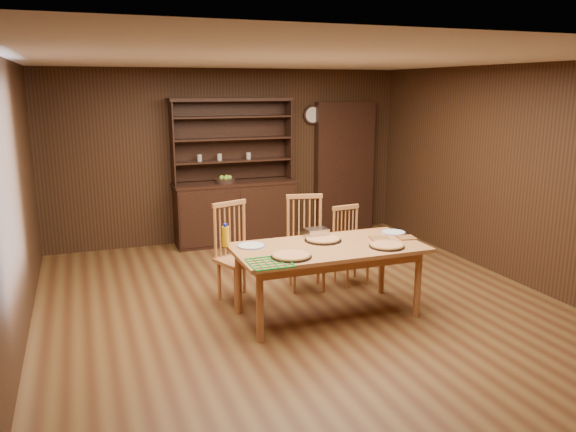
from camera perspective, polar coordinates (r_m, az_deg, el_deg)
name	(u,v)px	position (r m, az deg, el deg)	size (l,w,h in m)	color
floor	(302,306)	(6.20, 1.45, -9.08)	(6.00, 6.00, 0.00)	brown
room_shell	(303,162)	(5.80, 1.54, 5.52)	(6.00, 6.00, 6.00)	white
china_hutch	(235,204)	(8.54, -5.44, 1.21)	(1.84, 0.52, 2.17)	black
doorway	(344,167)	(9.26, 5.72, 4.98)	(1.00, 0.18, 2.10)	black
wall_clock	(312,115)	(9.01, 2.49, 10.24)	(0.30, 0.05, 0.30)	black
dining_table	(328,253)	(5.76, 4.07, -3.80)	(1.93, 0.97, 0.75)	#A9653A
chair_left	(235,248)	(6.26, -5.38, -3.28)	(0.57, 0.55, 1.10)	#C57943
chair_center	(306,239)	(6.61, 1.79, -2.33)	(0.53, 0.52, 1.10)	#C57943
chair_right	(349,242)	(6.84, 6.20, -2.67)	(0.42, 0.41, 0.93)	#C57943
pizza_left	(291,255)	(5.34, 0.32, -4.03)	(0.40, 0.40, 0.04)	black
pizza_right	(387,245)	(5.76, 10.02, -2.96)	(0.36, 0.36, 0.04)	black
pizza_center	(323,239)	(5.91, 3.58, -2.36)	(0.39, 0.39, 0.04)	black
cooling_rack	(270,262)	(5.17, -1.86, -4.74)	(0.37, 0.37, 0.02)	#0B9427
plate_left	(251,246)	(5.71, -3.75, -3.02)	(0.28, 0.28, 0.02)	silver
plate_right	(393,232)	(6.32, 10.64, -1.63)	(0.27, 0.27, 0.02)	silver
foil_dish	(317,233)	(6.05, 2.92, -1.71)	(0.24, 0.17, 0.09)	silver
juice_bottle	(226,236)	(5.71, -6.36, -2.03)	(0.07, 0.07, 0.24)	#F8AE0D
pot_holder_a	(406,238)	(6.14, 11.93, -2.16)	(0.18, 0.18, 0.01)	red
pot_holder_b	(380,238)	(6.05, 9.32, -2.26)	(0.20, 0.20, 0.02)	red
fruit_bowl	(225,180)	(8.37, -6.38, 3.65)	(0.29, 0.29, 0.12)	black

